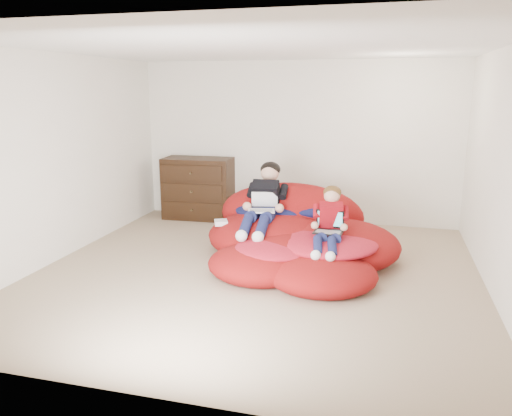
{
  "coord_description": "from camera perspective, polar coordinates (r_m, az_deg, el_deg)",
  "views": [
    {
      "loc": [
        1.38,
        -5.26,
        2.08
      ],
      "look_at": [
        -0.08,
        0.29,
        0.7
      ],
      "focal_mm": 35.0,
      "sensor_mm": 36.0,
      "label": 1
    }
  ],
  "objects": [
    {
      "name": "room_shell",
      "position": [
        5.74,
        0.03,
        -5.36
      ],
      "size": [
        5.1,
        5.1,
        2.77
      ],
      "color": "tan",
      "rests_on": "ground"
    },
    {
      "name": "dresser",
      "position": [
        8.18,
        -6.61,
        2.26
      ],
      "size": [
        1.12,
        0.63,
        0.99
      ],
      "color": "black",
      "rests_on": "ground"
    },
    {
      "name": "beanbag_pile",
      "position": [
        6.26,
        4.67,
        -3.44
      ],
      "size": [
        2.46,
        2.42,
        0.92
      ],
      "color": "maroon",
      "rests_on": "ground"
    },
    {
      "name": "cream_pillow",
      "position": [
        7.1,
        1.39,
        1.67
      ],
      "size": [
        0.41,
        0.26,
        0.26
      ],
      "primitive_type": "ellipsoid",
      "color": "beige",
      "rests_on": "beanbag_pile"
    },
    {
      "name": "older_boy",
      "position": [
        6.36,
        0.97,
        1.09
      ],
      "size": [
        0.37,
        1.24,
        0.8
      ],
      "color": "black",
      "rests_on": "beanbag_pile"
    },
    {
      "name": "younger_boy",
      "position": [
        5.72,
        8.4,
        -1.38
      ],
      "size": [
        0.32,
        0.87,
        0.67
      ],
      "color": "maroon",
      "rests_on": "beanbag_pile"
    },
    {
      "name": "laptop_white",
      "position": [
        6.3,
        0.78,
        0.28
      ],
      "size": [
        0.38,
        0.41,
        0.22
      ],
      "color": "white",
      "rests_on": "older_boy"
    },
    {
      "name": "laptop_black",
      "position": [
        5.72,
        8.36,
        -2.07
      ],
      "size": [
        0.34,
        0.31,
        0.23
      ],
      "color": "black",
      "rests_on": "younger_boy"
    },
    {
      "name": "power_adapter",
      "position": [
        6.35,
        -4.02,
        -1.67
      ],
      "size": [
        0.21,
        0.21,
        0.06
      ],
      "primitive_type": "cube",
      "rotation": [
        0.0,
        0.0,
        0.42
      ],
      "color": "white",
      "rests_on": "beanbag_pile"
    }
  ]
}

